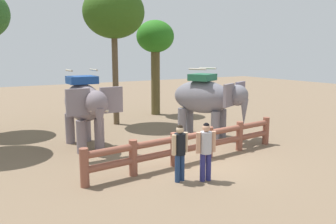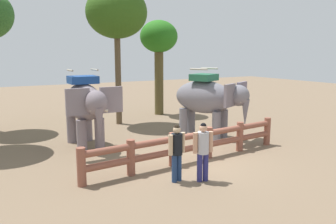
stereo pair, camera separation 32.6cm
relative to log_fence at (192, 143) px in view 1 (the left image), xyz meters
The scene contains 8 objects.
ground_plane 0.60m from the log_fence, 90.00° to the right, with size 60.00×60.00×0.00m, color #766049.
log_fence is the anchor object (origin of this frame).
elephant_near_left 4.27m from the log_fence, 126.81° to the left, with size 1.93×3.36×2.90m.
elephant_center 3.62m from the log_fence, 45.76° to the left, with size 2.60×3.39×2.87m.
tourist_woman_in_black 1.86m from the log_fence, 135.55° to the right, with size 0.55×0.36×1.59m.
tourist_man_in_blue 1.77m from the log_fence, 112.65° to the right, with size 0.57×0.37×1.64m.
tree_far_left 8.29m from the log_fence, 88.73° to the left, with size 2.89×2.89×6.60m.
tree_far_right 9.49m from the log_fence, 69.17° to the left, with size 2.09×2.09×5.26m.
Camera 1 is at (-6.20, -8.88, 3.50)m, focal length 36.97 mm.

